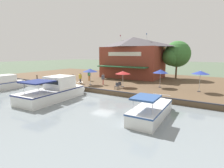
# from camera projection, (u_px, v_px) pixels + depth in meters

# --- Properties ---
(ground_plane) EXTENTS (220.00, 220.00, 0.00)m
(ground_plane) POSITION_uv_depth(u_px,v_px,m) (103.00, 95.00, 22.07)
(ground_plane) COLOR #4C5B47
(quay_deck) EXTENTS (22.00, 56.00, 0.60)m
(quay_deck) POSITION_uv_depth(u_px,v_px,m) (138.00, 81.00, 31.21)
(quay_deck) COLOR brown
(quay_deck) RESTS_ON ground
(quay_edge_fender) EXTENTS (0.20, 50.40, 0.10)m
(quay_edge_fender) POSITION_uv_depth(u_px,v_px,m) (104.00, 90.00, 22.04)
(quay_edge_fender) COLOR #2D2D33
(quay_edge_fender) RESTS_ON quay_deck
(waterfront_restaurant) EXTENTS (9.34, 11.39, 8.22)m
(waterfront_restaurant) POSITION_uv_depth(u_px,v_px,m) (133.00, 57.00, 33.93)
(waterfront_restaurant) COLOR brown
(waterfront_restaurant) RESTS_ON quay_deck
(patio_umbrella_mid_patio_right) EXTENTS (2.06, 2.06, 2.22)m
(patio_umbrella_mid_patio_right) POSITION_uv_depth(u_px,v_px,m) (123.00, 73.00, 23.83)
(patio_umbrella_mid_patio_right) COLOR #B7B7B7
(patio_umbrella_mid_patio_right) RESTS_ON quay_deck
(patio_umbrella_by_entrance) EXTENTS (1.98, 1.98, 2.57)m
(patio_umbrella_by_entrance) POSITION_uv_depth(u_px,v_px,m) (200.00, 72.00, 20.68)
(patio_umbrella_by_entrance) COLOR #B7B7B7
(patio_umbrella_by_entrance) RESTS_ON quay_deck
(patio_umbrella_mid_patio_left) EXTENTS (2.18, 2.18, 2.41)m
(patio_umbrella_mid_patio_left) POSITION_uv_depth(u_px,v_px,m) (90.00, 70.00, 25.48)
(patio_umbrella_mid_patio_left) COLOR #B7B7B7
(patio_umbrella_mid_patio_left) RESTS_ON quay_deck
(patio_umbrella_near_quay_edge) EXTENTS (2.05, 2.05, 2.47)m
(patio_umbrella_near_quay_edge) POSITION_uv_depth(u_px,v_px,m) (161.00, 71.00, 23.48)
(patio_umbrella_near_quay_edge) COLOR #B7B7B7
(patio_umbrella_near_quay_edge) RESTS_ON quay_deck
(cafe_chair_facing_river) EXTENTS (0.57, 0.57, 0.85)m
(cafe_chair_facing_river) POSITION_uv_depth(u_px,v_px,m) (73.00, 77.00, 31.32)
(cafe_chair_facing_river) COLOR #2D2D33
(cafe_chair_facing_river) RESTS_ON quay_deck
(cafe_chair_far_corner_seat) EXTENTS (0.47, 0.47, 0.85)m
(cafe_chair_far_corner_seat) POSITION_uv_depth(u_px,v_px,m) (119.00, 85.00, 23.13)
(cafe_chair_far_corner_seat) COLOR #2D2D33
(cafe_chair_far_corner_seat) RESTS_ON quay_deck
(cafe_chair_under_first_umbrella) EXTENTS (0.58, 0.58, 0.85)m
(cafe_chair_under_first_umbrella) POSITION_uv_depth(u_px,v_px,m) (51.00, 78.00, 29.68)
(cafe_chair_under_first_umbrella) COLOR #2D2D33
(cafe_chair_under_first_umbrella) RESTS_ON quay_deck
(cafe_chair_back_row_seat) EXTENTS (0.48, 0.48, 0.85)m
(cafe_chair_back_row_seat) POSITION_uv_depth(u_px,v_px,m) (117.00, 86.00, 22.47)
(cafe_chair_back_row_seat) COLOR #2D2D33
(cafe_chair_back_row_seat) RESTS_ON quay_deck
(person_near_entrance) EXTENTS (0.47, 0.47, 1.64)m
(person_near_entrance) POSITION_uv_depth(u_px,v_px,m) (103.00, 78.00, 25.76)
(person_near_entrance) COLOR #B23338
(person_near_entrance) RESTS_ON quay_deck
(person_at_quay_edge) EXTENTS (0.46, 0.46, 1.62)m
(person_at_quay_edge) POSITION_uv_depth(u_px,v_px,m) (80.00, 77.00, 26.78)
(person_at_quay_edge) COLOR #4C4C56
(person_at_quay_edge) RESTS_ON quay_deck
(person_mid_patio) EXTENTS (0.50, 0.50, 1.76)m
(person_mid_patio) POSITION_uv_depth(u_px,v_px,m) (89.00, 74.00, 29.57)
(person_mid_patio) COLOR orange
(person_mid_patio) RESTS_ON quay_deck
(motorboat_distant_upstream) EXTENTS (8.91, 3.72, 2.51)m
(motorboat_distant_upstream) POSITION_uv_depth(u_px,v_px,m) (58.00, 91.00, 19.97)
(motorboat_distant_upstream) COLOR white
(motorboat_distant_upstream) RESTS_ON river_water
(motorboat_far_downstream) EXTENTS (7.56, 2.88, 2.33)m
(motorboat_far_downstream) POSITION_uv_depth(u_px,v_px,m) (3.00, 84.00, 25.07)
(motorboat_far_downstream) COLOR silver
(motorboat_far_downstream) RESTS_ON river_water
(motorboat_nearest_quay) EXTENTS (6.62, 2.22, 2.02)m
(motorboat_nearest_quay) POSITION_uv_depth(u_px,v_px,m) (153.00, 109.00, 14.26)
(motorboat_nearest_quay) COLOR white
(motorboat_nearest_quay) RESTS_ON river_water
(mooring_post) EXTENTS (0.22, 0.22, 1.01)m
(mooring_post) POSITION_uv_depth(u_px,v_px,m) (37.00, 78.00, 29.40)
(mooring_post) COLOR #473323
(mooring_post) RESTS_ON quay_deck
(tree_upstream_bank) EXTENTS (4.96, 4.72, 6.84)m
(tree_upstream_bank) POSITION_uv_depth(u_px,v_px,m) (176.00, 55.00, 31.67)
(tree_upstream_bank) COLOR brown
(tree_upstream_bank) RESTS_ON quay_deck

